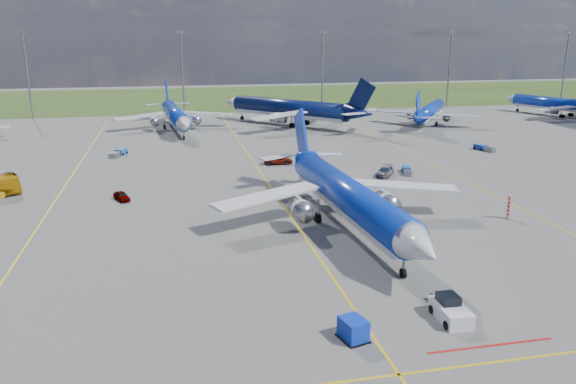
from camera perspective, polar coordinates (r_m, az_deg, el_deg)
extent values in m
plane|color=#5C5C5A|center=(56.85, 3.36, -6.96)|extent=(400.00, 400.00, 0.00)
cube|color=#2D4719|center=(202.20, -7.96, 9.45)|extent=(400.00, 80.00, 0.01)
cube|color=gold|center=(84.63, -1.95, 0.77)|extent=(0.25, 160.00, 0.02)
cube|color=gold|center=(40.14, 11.20, -17.73)|extent=(60.00, 0.25, 0.02)
cube|color=gold|center=(94.50, -21.28, 1.29)|extent=(0.25, 120.00, 0.02)
cube|color=gold|center=(103.02, 13.73, 3.06)|extent=(0.25, 120.00, 0.02)
cube|color=#A5140F|center=(45.01, 19.91, -14.46)|extent=(10.00, 0.25, 0.02)
cylinder|color=slate|center=(164.86, -24.92, 10.58)|extent=(0.50, 0.50, 22.00)
cube|color=slate|center=(164.49, -25.39, 14.49)|extent=(2.20, 0.50, 0.80)
cylinder|color=slate|center=(160.93, -10.66, 11.66)|extent=(0.50, 0.50, 22.00)
cube|color=slate|center=(160.56, -10.87, 15.68)|extent=(2.20, 0.50, 0.80)
cylinder|color=slate|center=(166.79, 3.51, 12.04)|extent=(0.50, 0.50, 22.00)
cube|color=slate|center=(166.43, 3.58, 15.92)|extent=(2.20, 0.50, 0.80)
cylinder|color=slate|center=(181.50, 16.05, 11.77)|extent=(0.50, 0.50, 22.00)
cube|color=slate|center=(181.16, 16.33, 15.33)|extent=(2.20, 0.50, 0.80)
cylinder|color=slate|center=(203.13, 26.29, 11.15)|extent=(0.50, 0.50, 22.00)
cube|color=slate|center=(202.83, 26.69, 14.32)|extent=(2.20, 0.50, 0.80)
cylinder|color=red|center=(73.79, 21.55, -1.43)|extent=(0.50, 0.50, 3.00)
cube|color=silver|center=(47.36, 16.20, -11.69)|extent=(2.14, 4.01, 1.23)
cube|color=black|center=(47.43, 15.97, -10.48)|extent=(1.54, 1.73, 0.85)
cube|color=slate|center=(49.35, 14.89, -10.54)|extent=(0.27, 2.28, 0.19)
cube|color=#0D30C3|center=(43.16, 6.65, -13.67)|extent=(2.12, 2.41, 1.64)
imported|color=#999999|center=(79.81, -16.54, -0.39)|extent=(2.74, 3.79, 1.20)
imported|color=#999999|center=(97.84, -0.99, 3.27)|extent=(5.23, 2.59, 1.42)
imported|color=#999999|center=(90.79, 9.84, 2.07)|extent=(4.71, 5.43, 1.50)
cube|color=#1B5DA2|center=(94.27, 11.93, 2.31)|extent=(1.95, 2.62, 0.99)
cube|color=slate|center=(92.02, 12.04, 1.92)|extent=(1.61, 2.05, 0.81)
cube|color=#1B54A6|center=(110.07, -16.60, 3.95)|extent=(2.34, 3.05, 1.14)
cube|color=slate|center=(107.73, -17.22, 3.60)|extent=(1.92, 2.39, 0.94)
cube|color=#1B42A3|center=(116.18, 18.94, 4.33)|extent=(1.99, 2.73, 1.04)
cube|color=slate|center=(114.62, 19.84, 4.05)|extent=(1.64, 2.13, 0.85)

